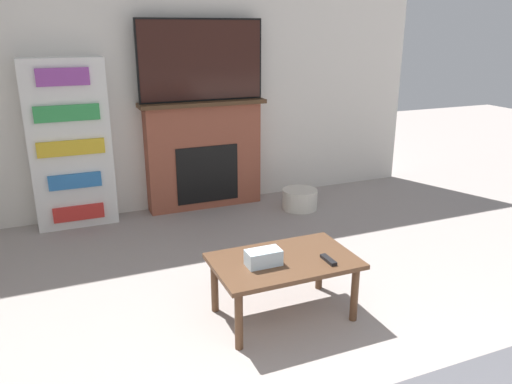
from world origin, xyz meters
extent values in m
cube|color=silver|center=(0.00, 4.74, 1.35)|extent=(5.66, 0.06, 2.70)
cube|color=brown|center=(0.30, 4.60, 0.54)|extent=(1.20, 0.22, 1.08)
cube|color=black|center=(0.30, 4.49, 0.38)|extent=(0.66, 0.01, 0.60)
cube|color=#4C331E|center=(0.30, 4.58, 1.10)|extent=(1.30, 0.28, 0.04)
cube|color=black|center=(0.30, 4.58, 1.52)|extent=(1.27, 0.03, 0.79)
cube|color=#331914|center=(0.30, 4.57, 1.52)|extent=(1.23, 0.01, 0.76)
cube|color=brown|center=(0.14, 2.32, 0.40)|extent=(0.92, 0.58, 0.03)
cylinder|color=brown|center=(-0.26, 2.09, 0.19)|extent=(0.05, 0.05, 0.38)
cylinder|color=brown|center=(0.54, 2.09, 0.19)|extent=(0.05, 0.05, 0.38)
cylinder|color=brown|center=(-0.26, 2.55, 0.19)|extent=(0.05, 0.05, 0.38)
cylinder|color=brown|center=(0.54, 2.55, 0.19)|extent=(0.05, 0.05, 0.38)
cube|color=silver|center=(-0.02, 2.30, 0.46)|extent=(0.22, 0.12, 0.10)
cube|color=black|center=(0.38, 2.18, 0.42)|extent=(0.04, 0.15, 0.02)
cube|color=white|center=(-0.99, 4.58, 0.79)|extent=(0.73, 0.26, 1.58)
cube|color=red|center=(-0.99, 4.44, 0.16)|extent=(0.46, 0.03, 0.14)
cube|color=#2D70B7|center=(-0.99, 4.44, 0.47)|extent=(0.47, 0.03, 0.14)
cube|color=gold|center=(-0.99, 4.44, 0.79)|extent=(0.59, 0.03, 0.14)
cube|color=green|center=(-0.99, 4.44, 1.10)|extent=(0.56, 0.03, 0.14)
cube|color=purple|center=(-0.99, 4.44, 1.42)|extent=(0.44, 0.03, 0.15)
cylinder|color=silver|center=(1.19, 4.12, 0.11)|extent=(0.37, 0.37, 0.21)
camera|label=1|loc=(-1.15, -0.29, 1.83)|focal=35.00mm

